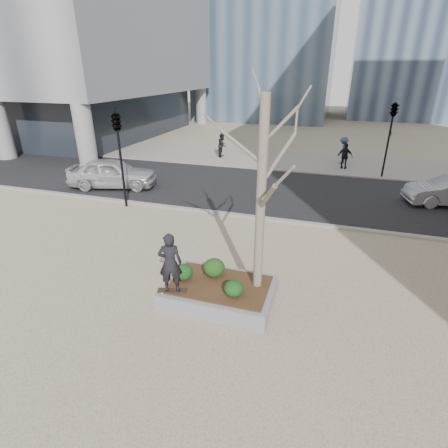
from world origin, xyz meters
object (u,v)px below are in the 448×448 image
(planter, at_px, (219,292))
(skateboard, at_px, (172,291))
(police_car, at_px, (112,173))
(skateboarder, at_px, (170,263))

(planter, distance_m, skateboard, 1.34)
(police_car, bearing_deg, skateboarder, -154.22)
(skateboard, bearing_deg, planter, 17.60)
(planter, xyz_separation_m, skateboarder, (-1.10, -0.71, 1.14))
(planter, bearing_deg, skateboarder, -147.06)
(police_car, bearing_deg, skateboard, -154.22)
(skateboarder, height_order, police_car, skateboarder)
(skateboarder, distance_m, police_car, 11.53)
(skateboard, height_order, skateboarder, skateboarder)
(planter, relative_size, police_car, 0.65)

